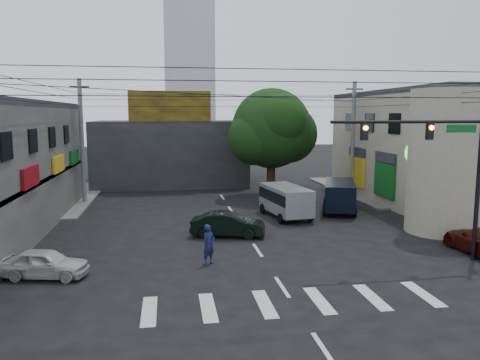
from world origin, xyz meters
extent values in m
plane|color=black|center=(0.00, 0.00, 0.00)|extent=(160.00, 160.00, 0.00)
cube|color=#514F4C|center=(18.00, 18.00, 0.07)|extent=(16.00, 16.00, 0.15)
cube|color=gray|center=(18.00, 13.00, 4.00)|extent=(14.00, 18.00, 8.00)
cylinder|color=gray|center=(11.00, 4.00, 4.00)|extent=(4.00, 4.00, 8.00)
cube|color=#232326|center=(-4.00, 26.00, 3.00)|extent=(14.00, 10.00, 6.00)
cube|color=olive|center=(-4.00, 21.10, 7.30)|extent=(7.00, 0.30, 2.60)
cube|color=silver|center=(0.00, 70.00, 22.00)|extent=(9.00, 9.00, 44.00)
cylinder|color=black|center=(4.00, 17.00, 2.20)|extent=(0.70, 0.70, 4.40)
sphere|color=black|center=(4.00, 17.00, 5.50)|extent=(6.40, 6.40, 6.40)
cylinder|color=black|center=(9.50, -1.00, 3.60)|extent=(0.20, 0.20, 7.20)
cylinder|color=black|center=(6.00, -1.00, 6.30)|extent=(7.00, 0.14, 0.14)
cube|color=black|center=(7.00, -1.00, 5.90)|extent=(0.28, 0.22, 0.75)
cube|color=black|center=(4.00, -1.00, 5.90)|extent=(0.28, 0.22, 0.75)
sphere|color=orange|center=(7.00, -1.14, 6.05)|extent=(0.20, 0.20, 0.20)
sphere|color=orange|center=(4.00, -1.14, 6.05)|extent=(0.20, 0.20, 0.20)
cube|color=#0C541A|center=(8.50, -1.00, 6.00)|extent=(1.40, 0.06, 0.35)
cylinder|color=#59595B|center=(-10.50, 16.00, 4.60)|extent=(0.32, 0.32, 9.20)
cylinder|color=#59595B|center=(10.50, 16.00, 4.60)|extent=(0.32, 0.32, 9.20)
imported|color=black|center=(-1.10, 4.84, 0.66)|extent=(3.17, 4.65, 1.33)
imported|color=beige|center=(-9.32, -0.46, 0.59)|extent=(2.79, 4.04, 1.19)
imported|color=#131B43|center=(-2.55, 0.19, 0.91)|extent=(1.09, 1.08, 1.81)
camera|label=1|loc=(-4.26, -19.86, 6.63)|focal=35.00mm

